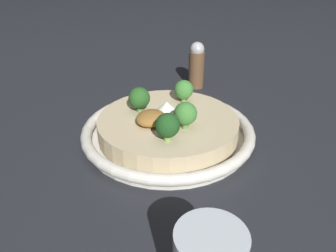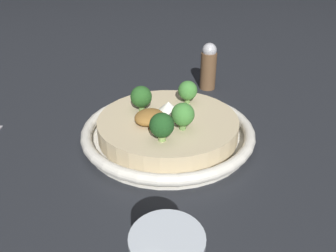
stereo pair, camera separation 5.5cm
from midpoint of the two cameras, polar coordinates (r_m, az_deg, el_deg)
The scene contains 9 objects.
ground_plane at distance 0.56m, azimuth 2.80°, elevation -2.23°, with size 6.00×6.00×0.00m, color #23262B.
risotto_bowl at distance 0.55m, azimuth 2.85°, elevation -0.61°, with size 0.29×0.29×0.04m.
cheese_sprinkle at distance 0.56m, azimuth 2.88°, elevation 3.37°, with size 0.04×0.04×0.02m.
crispy_onion_garnish at distance 0.52m, azimuth -0.24°, elevation 1.48°, with size 0.05×0.05×0.02m.
broccoli_front_left at distance 0.50m, azimuth 5.76°, elevation 1.88°, with size 0.04×0.04×0.04m.
broccoli_left at distance 0.47m, azimuth 2.27°, elevation -0.02°, with size 0.04×0.04×0.04m.
broccoli_back_left at distance 0.56m, azimuth -1.87°, elevation 5.01°, with size 0.04×0.04×0.04m.
broccoli_right at distance 0.59m, azimuth 6.15°, elevation 6.08°, with size 0.03×0.03×0.04m.
pepper_shaker at distance 0.75m, azimuth 9.18°, elevation 10.19°, with size 0.04×0.04×0.10m.
Camera 2 is at (-0.37, -0.30, 0.29)m, focal length 35.00 mm.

